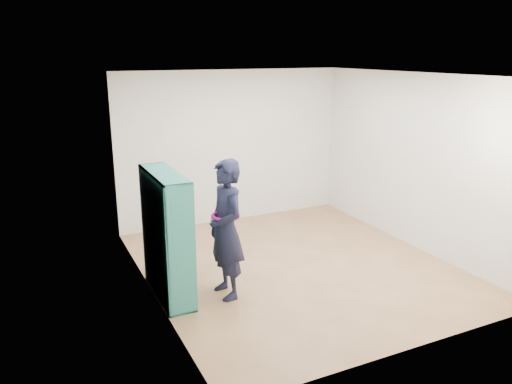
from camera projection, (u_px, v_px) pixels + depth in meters
name	position (u px, v px, depth m)	size (l,w,h in m)	color
floor	(296.00, 266.00, 6.96)	(4.50, 4.50, 0.00)	brown
ceiling	(301.00, 75.00, 6.25)	(4.50, 4.50, 0.00)	white
wall_left	(149.00, 193.00, 5.78)	(0.02, 4.50, 2.60)	beige
wall_right	(414.00, 162.00, 7.43)	(0.02, 4.50, 2.60)	beige
wall_back	(232.00, 147.00, 8.56)	(4.00, 0.02, 2.60)	beige
wall_front	(420.00, 228.00, 4.65)	(4.00, 0.02, 2.60)	beige
bookshelf	(165.00, 237.00, 5.94)	(0.34, 1.15, 1.54)	teal
person	(226.00, 229.00, 5.91)	(0.44, 0.64, 1.70)	black
smartphone	(212.00, 220.00, 5.90)	(0.02, 0.10, 0.12)	silver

